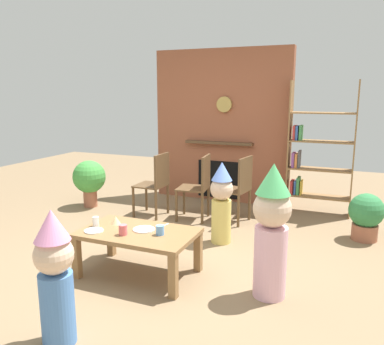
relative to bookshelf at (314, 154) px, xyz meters
The scene contains 19 objects.
ground_plane 2.83m from the bookshelf, 116.94° to the right, with size 12.00×12.00×0.00m, color #846B4C.
brick_fireplace_feature 1.52m from the bookshelf, behind, with size 2.20×0.28×2.40m.
bookshelf is the anchor object (origin of this frame).
coffee_table 3.07m from the bookshelf, 115.98° to the right, with size 1.10×0.66×0.44m.
paper_cup_near_left 2.97m from the bookshelf, 111.67° to the right, with size 0.08×0.08×0.09m, color #669EE0.
paper_cup_near_right 3.31m from the bookshelf, 122.68° to the right, with size 0.06×0.06×0.10m, color silver.
paper_cup_center 3.21m from the bookshelf, 116.08° to the right, with size 0.08×0.08×0.10m, color #E5666B.
paper_plate_front 3.38m from the bookshelf, 120.58° to the right, with size 0.18×0.18×0.01m, color white.
paper_plate_rear 3.00m from the bookshelf, 115.71° to the right, with size 0.21×0.21×0.01m, color white.
birthday_cake_slice 3.12m from the bookshelf, 121.83° to the right, with size 0.10×0.10×0.08m, color #EAC68C.
table_fork 2.78m from the bookshelf, 114.96° to the right, with size 0.15×0.02×0.01m, color silver.
child_with_cone_hat 4.09m from the bookshelf, 108.63° to the right, with size 0.27×0.27×0.97m.
child_in_pink 2.67m from the bookshelf, 91.71° to the right, with size 0.32×0.32×1.16m.
child_by_the_chairs 1.88m from the bookshelf, 117.59° to the right, with size 0.26×0.26×0.96m.
dining_chair_left 2.29m from the bookshelf, 153.09° to the right, with size 0.41×0.41×0.90m.
dining_chair_middle 1.72m from the bookshelf, 145.92° to the right, with size 0.44×0.44×0.90m.
dining_chair_right 1.27m from the bookshelf, 135.48° to the right, with size 0.46×0.46×0.90m.
potted_plant_tall 1.27m from the bookshelf, 51.94° to the right, with size 0.40×0.40×0.57m.
potted_plant_short 3.37m from the bookshelf, 162.77° to the right, with size 0.50×0.50×0.72m.
Camera 1 is at (1.72, -3.39, 1.72)m, focal length 36.64 mm.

